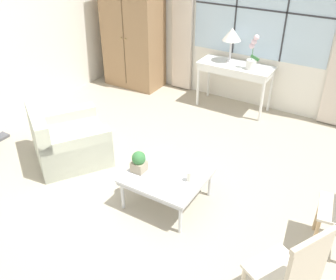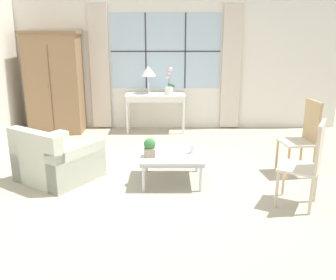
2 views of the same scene
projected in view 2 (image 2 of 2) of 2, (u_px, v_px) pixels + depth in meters
The scene contains 12 objects.
ground_plane at pixel (164, 182), 5.15m from camera, with size 14.00×14.00×0.00m, color #B2A893.
wall_back_windowed at pixel (165, 61), 7.65m from camera, with size 7.20×0.14×2.80m.
armoire at pixel (54, 83), 7.41m from camera, with size 1.12×0.63×2.00m.
console_table at pixel (155, 98), 7.54m from camera, with size 1.20×0.50×0.77m.
table_lamp at pixel (148, 72), 7.45m from camera, with size 0.30×0.30×0.55m.
potted_orchid at pixel (169, 85), 7.39m from camera, with size 0.20×0.16×0.54m.
armchair_upholstered at pixel (57, 161), 5.21m from camera, with size 1.27×1.26×0.77m.
side_chair_wooden at pixel (304, 133), 5.31m from camera, with size 0.50×0.50×1.08m.
accent_chair_wooden at pixel (308, 160), 4.30m from camera, with size 0.60×0.60×1.04m.
coffee_table at pixel (172, 156), 5.11m from camera, with size 0.84×0.80×0.40m.
potted_plant_small at pixel (149, 147), 4.95m from camera, with size 0.16×0.16×0.25m.
pillar_candle at pixel (192, 149), 5.09m from camera, with size 0.10×0.10×0.13m.
Camera 2 is at (0.05, -4.77, 2.04)m, focal length 40.00 mm.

